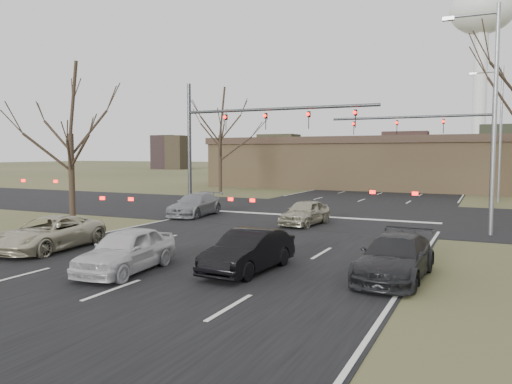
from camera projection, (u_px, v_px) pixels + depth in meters
ground at (194, 261)px, 16.71m from camera, size 360.00×360.00×0.00m
road_main at (421, 179)px, 70.84m from camera, size 14.00×300.00×0.02m
road_cross at (327, 213)px, 30.24m from camera, size 200.00×14.00×0.02m
building at (414, 163)px, 49.94m from camera, size 42.40×10.40×5.30m
water_tower at (482, 21)px, 119.72m from camera, size 15.00×15.00×44.50m
mast_arm_near at (235, 129)px, 30.26m from camera, size 12.12×0.24×8.00m
mast_arm_far at (448, 133)px, 34.45m from camera, size 11.12×0.24×8.00m
streetlight_right_near at (491, 108)px, 21.56m from camera, size 2.34×0.25×10.00m
streetlight_right_far at (498, 127)px, 36.68m from camera, size 2.34×0.25×10.00m
tree_left_near at (69, 98)px, 26.49m from camera, size 5.10×5.10×8.50m
tree_left_far at (220, 111)px, 44.21m from camera, size 5.70×5.70×9.50m
car_silver_suv at (49, 233)px, 18.59m from camera, size 2.49×4.68×1.25m
car_white_sedan at (126, 250)px, 15.16m from camera, size 1.98×4.08×1.34m
car_black_hatch at (248, 251)px, 15.19m from camera, size 1.62×3.95×1.27m
car_charcoal_sedan at (395, 257)px, 14.31m from camera, size 1.94×4.41×1.26m
car_grey_ahead at (195, 205)px, 28.81m from camera, size 2.19×4.61×1.30m
car_silver_ahead at (305, 212)px, 25.13m from camera, size 1.84×3.87×1.28m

